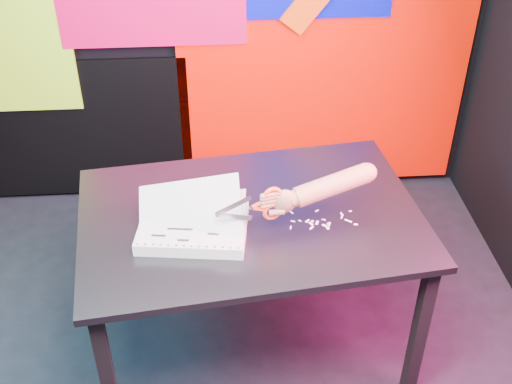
{
  "coord_description": "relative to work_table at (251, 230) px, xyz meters",
  "views": [
    {
      "loc": [
        0.05,
        -1.73,
        2.28
      ],
      "look_at": [
        0.19,
        0.22,
        0.87
      ],
      "focal_mm": 45.0,
      "sensor_mm": 36.0,
      "label": 1
    }
  ],
  "objects": [
    {
      "name": "printout_stack",
      "position": [
        -0.22,
        -0.1,
        0.11
      ],
      "size": [
        0.43,
        0.34,
        0.21
      ],
      "rotation": [
        0.0,
        0.0,
        -0.13
      ],
      "color": "silver",
      "rests_on": "work_table"
    },
    {
      "name": "work_table",
      "position": [
        0.0,
        0.0,
        0.0
      ],
      "size": [
        1.42,
        1.04,
        0.75
      ],
      "rotation": [
        0.0,
        0.0,
        0.12
      ],
      "color": "black",
      "rests_on": "ground"
    },
    {
      "name": "backdrop",
      "position": [
        -0.11,
        1.22,
        0.29
      ],
      "size": [
        2.88,
        0.05,
        2.08
      ],
      "color": "#EB0D00",
      "rests_on": "ground"
    },
    {
      "name": "paper_clippings",
      "position": [
        0.27,
        -0.07,
        0.08
      ],
      "size": [
        0.26,
        0.13,
        0.0
      ],
      "color": "white",
      "rests_on": "work_table"
    },
    {
      "name": "scissors",
      "position": [
        0.06,
        -0.12,
        0.21
      ],
      "size": [
        0.25,
        0.07,
        0.15
      ],
      "rotation": [
        0.0,
        0.0,
        0.25
      ],
      "color": "#B7B8BE",
      "rests_on": "printout_stack"
    },
    {
      "name": "hand_forearm",
      "position": [
        0.27,
        -0.07,
        0.24
      ],
      "size": [
        0.44,
        0.15,
        0.14
      ],
      "rotation": [
        0.0,
        0.0,
        0.25
      ],
      "color": "#AB704B",
      "rests_on": "work_table"
    },
    {
      "name": "room",
      "position": [
        -0.17,
        -0.24,
        0.68
      ],
      "size": [
        3.01,
        3.01,
        2.71
      ],
      "color": "black",
      "rests_on": "ground"
    }
  ]
}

